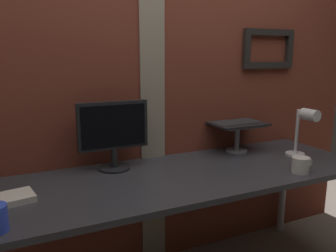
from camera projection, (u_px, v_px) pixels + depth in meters
brick_wall_back at (164, 65)px, 2.11m from camera, size 3.03×0.16×2.59m
desk at (176, 185)px, 1.82m from camera, size 2.26×0.71×0.72m
monitor at (113, 130)px, 1.86m from camera, size 0.39×0.18×0.39m
laptop_stand at (237, 133)px, 2.23m from camera, size 0.28×0.22×0.18m
laptop at (232, 115)px, 2.26m from camera, size 0.35×0.29×0.21m
desk_lamp at (304, 128)px, 2.07m from camera, size 0.12×0.20×0.31m
coffee_mug at (301, 165)px, 1.83m from camera, size 0.13×0.09×0.09m
paper_clutter_stack at (9, 199)px, 1.47m from camera, size 0.22×0.17×0.03m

